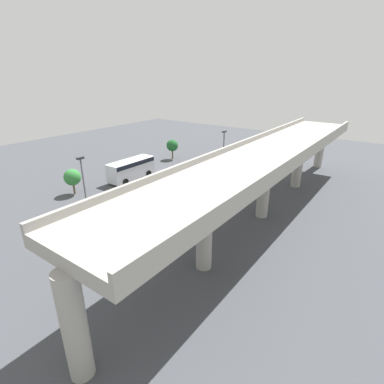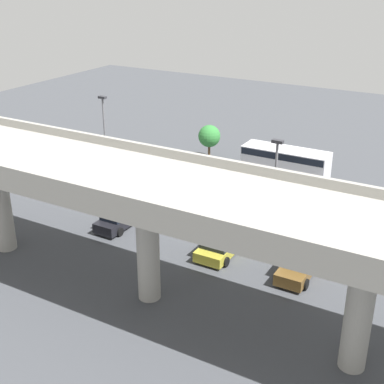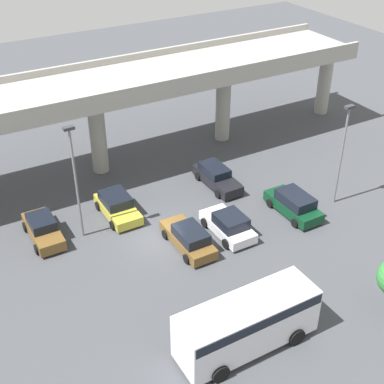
{
  "view_description": "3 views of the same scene",
  "coord_description": "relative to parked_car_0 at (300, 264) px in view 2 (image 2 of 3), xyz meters",
  "views": [
    {
      "loc": [
        29.26,
        22.14,
        15.14
      ],
      "look_at": [
        1.83,
        2.34,
        1.56
      ],
      "focal_mm": 28.0,
      "sensor_mm": 36.0,
      "label": 1
    },
    {
      "loc": [
        -15.23,
        32.3,
        17.93
      ],
      "look_at": [
        2.78,
        0.87,
        2.43
      ],
      "focal_mm": 50.0,
      "sensor_mm": 36.0,
      "label": 2
    },
    {
      "loc": [
        -12.43,
        -26.01,
        21.99
      ],
      "look_at": [
        2.8,
        0.59,
        2.55
      ],
      "focal_mm": 50.0,
      "sensor_mm": 36.0,
      "label": 3
    }
  ],
  "objects": [
    {
      "name": "ground_plane",
      "position": [
        6.76,
        -4.03,
        -0.74
      ],
      "size": [
        100.62,
        100.62,
        0.0
      ],
      "primitive_type": "plane",
      "color": "#424449"
    },
    {
      "name": "highway_overpass",
      "position": [
        6.76,
        6.66,
        5.76
      ],
      "size": [
        48.25,
        7.09,
        8.03
      ],
      "color": "#9E9B93",
      "rests_on": "ground_plane"
    },
    {
      "name": "parked_car_0",
      "position": [
        0.0,
        0.0,
        0.0
      ],
      "size": [
        2.01,
        4.56,
        1.59
      ],
      "rotation": [
        0.0,
        0.0,
        -1.57
      ],
      "color": "brown",
      "rests_on": "ground_plane"
    },
    {
      "name": "parked_car_1",
      "position": [
        5.41,
        0.09,
        -0.0
      ],
      "size": [
        2.22,
        4.49,
        1.56
      ],
      "rotation": [
        0.0,
        0.0,
        -1.57
      ],
      "color": "gold",
      "rests_on": "ground_plane"
    },
    {
      "name": "parked_car_2",
      "position": [
        8.0,
        -5.73,
        -0.01
      ],
      "size": [
        2.06,
        4.77,
        1.57
      ],
      "rotation": [
        0.0,
        0.0,
        1.57
      ],
      "color": "brown",
      "rests_on": "ground_plane"
    },
    {
      "name": "parked_car_3",
      "position": [
        11.07,
        -5.8,
        0.0
      ],
      "size": [
        2.23,
        4.39,
        1.61
      ],
      "rotation": [
        0.0,
        0.0,
        1.57
      ],
      "color": "silver",
      "rests_on": "ground_plane"
    },
    {
      "name": "parked_car_4",
      "position": [
        13.73,
        0.01,
        -0.01
      ],
      "size": [
        1.97,
        4.88,
        1.54
      ],
      "rotation": [
        0.0,
        0.0,
        -1.57
      ],
      "color": "black",
      "rests_on": "ground_plane"
    },
    {
      "name": "parked_car_5",
      "position": [
        16.46,
        -6.06,
        0.05
      ],
      "size": [
        2.14,
        4.63,
        1.65
      ],
      "rotation": [
        0.0,
        0.0,
        1.57
      ],
      "color": "#0C381E",
      "rests_on": "ground_plane"
    },
    {
      "name": "shuttle_bus",
      "position": [
        6.5,
        -14.5,
        1.03
      ],
      "size": [
        7.66,
        2.73,
        2.96
      ],
      "rotation": [
        0.0,
        0.0,
        3.14
      ],
      "color": "silver",
      "rests_on": "ground_plane"
    },
    {
      "name": "lamp_post_near_aisle",
      "position": [
        20.06,
        -6.4,
        3.81
      ],
      "size": [
        0.7,
        0.35,
        7.73
      ],
      "color": "slate",
      "rests_on": "ground_plane"
    },
    {
      "name": "lamp_post_mid_lot",
      "position": [
        2.37,
        -1.07,
        4.03
      ],
      "size": [
        0.7,
        0.35,
        8.15
      ],
      "color": "slate",
      "rests_on": "ground_plane"
    },
    {
      "name": "tree_front_centre",
      "position": [
        15.13,
        -16.36,
        1.58
      ],
      "size": [
        2.18,
        2.18,
        3.42
      ],
      "color": "brown",
      "rests_on": "ground_plane"
    }
  ]
}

